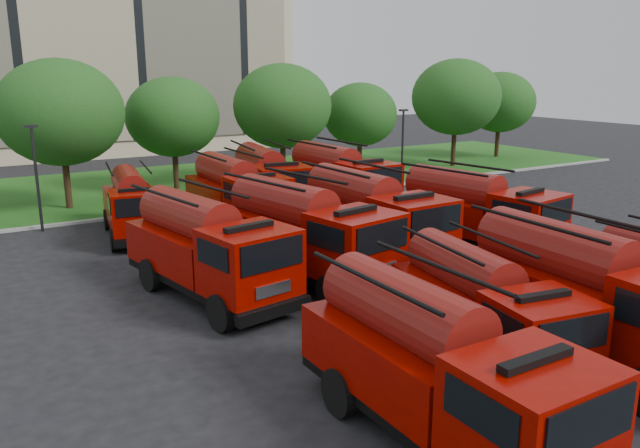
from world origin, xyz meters
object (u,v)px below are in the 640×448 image
Objects in this scene: fire_truck_10 at (266,181)px; firefighter_5 at (510,229)px; fire_truck_9 at (236,193)px; fire_truck_11 at (338,179)px; fire_truck_7 at (476,212)px; fire_truck_2 at (588,295)px; fire_truck_8 at (132,204)px; firefighter_4 at (450,344)px; fire_truck_4 at (208,249)px; fire_truck_0 at (437,367)px; fire_truck_1 at (483,307)px; firefighter_0 at (628,389)px; fire_truck_5 at (305,233)px; fire_truck_6 at (370,217)px.

fire_truck_10 reaches higher than firefighter_5.
fire_truck_9 is 6.20m from fire_truck_11.
fire_truck_7 is 9.34m from fire_truck_11.
fire_truck_2 reaches higher than fire_truck_8.
fire_truck_8 is 3.63× the size of firefighter_4.
fire_truck_11 is 9.36m from firefighter_5.
firefighter_5 is (5.13, -7.61, -1.81)m from fire_truck_11.
fire_truck_4 is 11.93m from fire_truck_7.
fire_truck_0 is at bearing -169.04° from fire_truck_2.
fire_truck_0 is at bearing -138.55° from fire_truck_1.
fire_truck_10 reaches higher than fire_truck_9.
fire_truck_10 is at bearing 72.95° from fire_truck_0.
fire_truck_7 is at bearing -94.68° from firefighter_4.
fire_truck_9 is at bearing 99.13° from fire_truck_1.
fire_truck_8 is at bearing 130.62° from fire_truck_7.
fire_truck_9 is at bearing 119.49° from fire_truck_7.
fire_truck_0 is 6.16m from fire_truck_2.
fire_truck_2 is 20.02m from fire_truck_10.
fire_truck_10 is (6.49, 20.90, 0.11)m from fire_truck_0.
fire_truck_2 is at bearing -82.90° from fire_truck_9.
firefighter_0 is (5.54, -0.84, -1.67)m from fire_truck_0.
fire_truck_5 is 12.56m from firefighter_5.
fire_truck_11 reaches higher than fire_truck_6.
fire_truck_6 is at bearing 4.06° from fire_truck_5.
fire_truck_11 is at bearing -68.33° from firefighter_4.
firefighter_0 is at bearing -105.39° from fire_truck_2.
fire_truck_5 is at bearing 105.77° from fire_truck_1.
firefighter_4 is (4.49, -16.63, -1.51)m from fire_truck_8.
fire_truck_11 is (3.52, -1.66, 0.03)m from fire_truck_10.
fire_truck_9 is 13.56m from firefighter_5.
fire_truck_6 is at bearing -65.86° from firefighter_4.
fire_truck_2 is at bearing 179.56° from firefighter_4.
fire_truck_11 reaches higher than fire_truck_2.
fire_truck_0 is 4.95× the size of firefighter_5.
fire_truck_1 is at bearing -143.06° from fire_truck_7.
fire_truck_7 is 12.22m from firefighter_0.
fire_truck_2 reaches higher than fire_truck_4.
fire_truck_9 is at bearing 106.82° from fire_truck_6.
fire_truck_6 is 1.05× the size of fire_truck_9.
fire_truck_5 is 11.62m from firefighter_0.
fire_truck_9 is at bearing -47.20° from firefighter_4.
fire_truck_1 is 0.84× the size of fire_truck_10.
fire_truck_1 reaches higher than firefighter_4.
fire_truck_4 is at bearing -14.18° from firefighter_4.
fire_truck_9 reaches higher than fire_truck_8.
fire_truck_10 is at bearing 45.07° from fire_truck_4.
fire_truck_6 is 0.98× the size of fire_truck_10.
fire_truck_5 is 11.23m from fire_truck_10.
fire_truck_10 reaches higher than fire_truck_7.
fire_truck_6 reaches higher than fire_truck_1.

